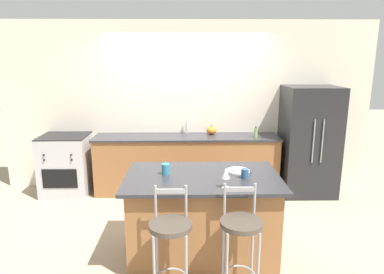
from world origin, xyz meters
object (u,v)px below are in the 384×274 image
tumbler_cup (166,169)px  pumpkin_decoration (212,130)px  oven_range (67,164)px  soap_bottle (256,133)px  refrigerator (309,141)px  wine_glass (226,173)px  bar_stool_far (241,236)px  coffee_mug (245,174)px  bar_stool_near (171,239)px  dinner_plate (239,171)px

tumbler_cup → pumpkin_decoration: bearing=72.0°
oven_range → soap_bottle: 3.02m
refrigerator → wine_glass: size_ratio=8.45×
bar_stool_far → wine_glass: (-0.10, 0.35, 0.46)m
oven_range → wine_glass: 3.19m
refrigerator → wine_glass: bearing=-126.2°
wine_glass → tumbler_cup: bearing=146.5°
refrigerator → oven_range: 3.84m
bar_stool_far → coffee_mug: size_ratio=9.33×
tumbler_cup → pumpkin_decoration: size_ratio=0.71×
bar_stool_near → tumbler_cup: (-0.08, 0.77, 0.37)m
tumbler_cup → oven_range: bearing=133.8°
wine_glass → bar_stool_far: bearing=-73.6°
oven_range → coffee_mug: 3.18m
bar_stool_far → soap_bottle: (0.59, 2.41, 0.39)m
coffee_mug → wine_glass: bearing=-132.2°
oven_range → bar_stool_near: 3.09m
bar_stool_near → tumbler_cup: bar_stool_near is taller
oven_range → dinner_plate: oven_range is taller
bar_stool_far → pumpkin_decoration: 2.69m
wine_glass → dinner_plate: bearing=68.0°
dinner_plate → pumpkin_decoration: pumpkin_decoration is taller
coffee_mug → soap_bottle: size_ratio=0.64×
bar_stool_near → coffee_mug: bearing=40.6°
pumpkin_decoration → soap_bottle: size_ratio=0.91×
refrigerator → wine_glass: 2.63m
bar_stool_near → pumpkin_decoration: (0.54, 2.69, 0.38)m
refrigerator → bar_stool_near: (-2.06, -2.50, -0.25)m
wine_glass → tumbler_cup: 0.71m
refrigerator → oven_range: bearing=179.5°
coffee_mug → soap_bottle: (0.47, 1.81, 0.02)m
refrigerator → bar_stool_far: 2.86m
coffee_mug → pumpkin_decoration: (-0.19, 2.06, 0.01)m
bar_stool_far → coffee_mug: bearing=78.2°
oven_range → dinner_plate: (2.47, -1.68, 0.46)m
bar_stool_near → wine_glass: wine_glass is taller
wine_glass → soap_bottle: wine_glass is taller
refrigerator → dinner_plate: (-1.36, -1.64, 0.08)m
wine_glass → soap_bottle: (0.70, 2.06, -0.07)m
soap_bottle → refrigerator: bearing=3.6°
dinner_plate → tumbler_cup: size_ratio=2.24×
refrigerator → soap_bottle: 0.86m
bar_stool_far → oven_range: bearing=133.6°
coffee_mug → pumpkin_decoration: size_ratio=0.70×
oven_range → pumpkin_decoration: bearing=4.0°
tumbler_cup → pumpkin_decoration: (0.62, 1.92, 0.00)m
coffee_mug → pumpkin_decoration: pumpkin_decoration is taller
bar_stool_near → dinner_plate: 1.15m
bar_stool_near → coffee_mug: bar_stool_near is taller
coffee_mug → oven_range: bearing=142.9°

